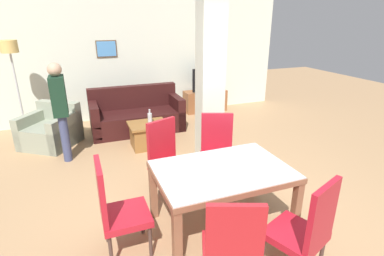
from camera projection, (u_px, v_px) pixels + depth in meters
The scene contains 17 objects.
ground_plane at pixel (220, 225), 3.46m from camera, with size 18.00×18.00×0.00m, color tan.
back_wall at pixel (136, 59), 6.88m from camera, with size 7.20×0.09×2.70m.
divider_pillar at pixel (210, 79), 4.63m from camera, with size 0.38×0.31×2.70m.
dining_table at pixel (222, 181), 3.26m from camera, with size 1.44×0.98×0.73m.
dining_chair_head_left at pixel (116, 207), 2.89m from camera, with size 0.46×0.46×1.02m.
dining_chair_far_left at pixel (168, 157), 3.92m from camera, with size 0.60×0.60×1.02m.
dining_chair_far_right at pixel (217, 149), 4.15m from camera, with size 0.60×0.60×1.02m.
dining_chair_near_left at pixel (232, 248), 2.38m from camera, with size 0.60×0.60×1.02m.
dining_chair_near_right at pixel (306, 228), 2.60m from camera, with size 0.60×0.60×1.02m.
sofa at pixel (137, 116), 6.26m from camera, with size 1.85×0.86×0.89m.
armchair at pixel (51, 131), 5.55m from camera, with size 1.18×1.18×0.75m.
coffee_table at pixel (148, 135), 5.48m from camera, with size 0.68×0.57×0.45m.
bottle at pixel (150, 118), 5.41m from camera, with size 0.08×0.08×0.25m.
tv_stand at pixel (205, 101), 7.57m from camera, with size 1.06×0.40×0.52m.
tv_screen at pixel (205, 79), 7.38m from camera, with size 0.80×0.37×0.58m.
floor_lamp at pixel (11, 57), 5.42m from camera, with size 0.30×0.30×1.87m.
standing_person at pixel (60, 106), 4.76m from camera, with size 0.22×0.38×1.61m.
Camera 1 is at (-1.34, -2.54, 2.26)m, focal length 28.00 mm.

